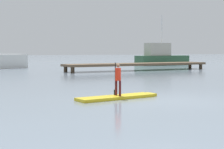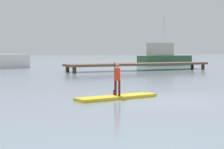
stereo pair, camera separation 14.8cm
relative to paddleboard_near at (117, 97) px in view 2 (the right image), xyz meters
The scene contains 5 objects.
ground_plane 1.51m from the paddleboard_near, 42.11° to the right, with size 240.00×240.00×0.00m, color gray.
paddleboard_near is the anchor object (origin of this frame).
paddler_child_solo 0.65m from the paddleboard_near, 110.98° to the left, with size 0.21×0.38×1.11m.
motor_boat_small_navy 28.79m from the paddleboard_near, 51.44° to the left, with size 6.37×1.91×5.59m.
floating_dock 17.51m from the paddleboard_near, 55.65° to the left, with size 12.69×2.03×0.60m.
Camera 2 is at (-6.80, -9.56, 1.61)m, focal length 57.58 mm.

